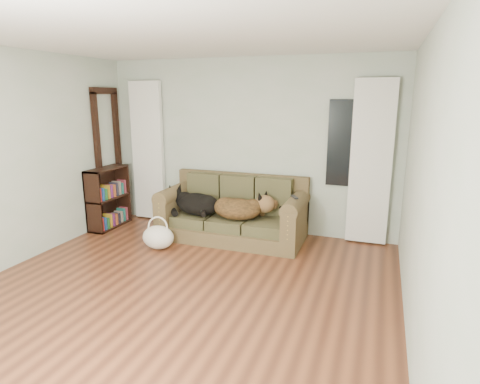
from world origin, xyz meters
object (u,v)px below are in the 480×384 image
(dog_black_lab, at_px, (194,205))
(tote_bag, at_px, (158,237))
(dog_shepherd, at_px, (241,209))
(bookshelf, at_px, (108,196))
(sofa, at_px, (232,209))

(dog_black_lab, distance_m, tote_bag, 0.75)
(tote_bag, bearing_deg, dog_shepherd, 32.48)
(dog_shepherd, distance_m, bookshelf, 2.20)
(sofa, distance_m, tote_bag, 1.12)
(sofa, distance_m, dog_black_lab, 0.57)
(dog_black_lab, height_order, tote_bag, dog_black_lab)
(sofa, relative_size, bookshelf, 2.17)
(sofa, xyz_separation_m, dog_shepherd, (0.17, -0.11, 0.04))
(dog_black_lab, distance_m, dog_shepherd, 0.73)
(sofa, relative_size, dog_black_lab, 2.82)
(dog_shepherd, bearing_deg, sofa, -29.64)
(dog_black_lab, xyz_separation_m, bookshelf, (-1.47, -0.06, 0.02))
(sofa, bearing_deg, tote_bag, -138.02)
(dog_black_lab, relative_size, dog_shepherd, 1.02)
(sofa, xyz_separation_m, tote_bag, (-0.81, -0.73, -0.29))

